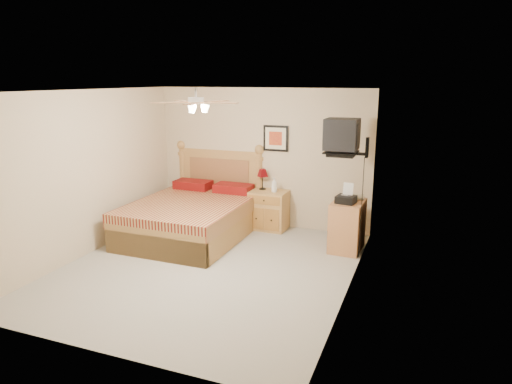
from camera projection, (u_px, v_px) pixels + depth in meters
floor at (208, 268)px, 6.56m from camera, size 4.50×4.50×0.00m
ceiling at (203, 91)px, 5.96m from camera, size 4.00×4.50×0.04m
wall_back at (262, 158)px, 8.30m from camera, size 4.00×0.04×2.50m
wall_front at (95, 235)px, 4.22m from camera, size 4.00×0.04×2.50m
wall_left at (88, 173)px, 6.95m from camera, size 0.04×4.50×2.50m
wall_right at (352, 197)px, 5.57m from camera, size 0.04×4.50×2.50m
bed at (190, 195)px, 7.70m from camera, size 1.78×2.32×1.50m
nightstand at (269, 210)px, 8.22m from camera, size 0.65×0.49×0.70m
table_lamp at (263, 179)px, 8.23m from camera, size 0.22×0.22×0.38m
lotion_bottle at (274, 185)px, 8.04m from camera, size 0.13×0.13×0.26m
framed_picture at (276, 138)px, 8.10m from camera, size 0.46×0.04×0.46m
dresser at (347, 226)px, 7.19m from camera, size 0.50×0.69×0.79m
fax_machine at (346, 194)px, 6.99m from camera, size 0.32×0.34×0.30m
magazine_lower at (350, 197)px, 7.32m from camera, size 0.27×0.33×0.03m
magazine_upper at (352, 196)px, 7.30m from camera, size 0.23×0.29×0.02m
wall_tv at (352, 137)px, 6.73m from camera, size 0.56×0.46×0.58m
ceiling_fan at (196, 102)px, 5.81m from camera, size 1.14×1.14×0.28m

